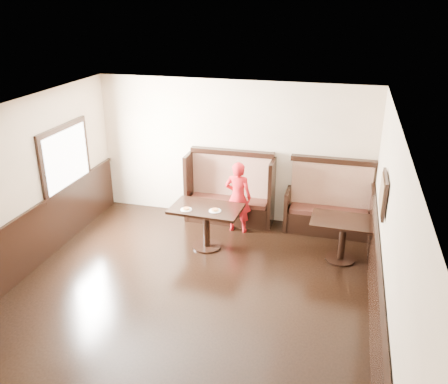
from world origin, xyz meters
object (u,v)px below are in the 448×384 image
(table_main, at_px, (206,217))
(table_neighbor, at_px, (343,230))
(child, at_px, (238,197))
(booth_main, at_px, (230,196))
(booth_neighbor, at_px, (329,208))

(table_main, relative_size, table_neighbor, 1.15)
(table_neighbor, distance_m, child, 2.08)
(booth_main, bearing_deg, table_main, -96.26)
(booth_main, distance_m, child, 0.54)
(booth_main, bearing_deg, booth_neighbor, -0.05)
(child, bearing_deg, table_main, 65.01)
(booth_neighbor, bearing_deg, booth_main, 179.95)
(booth_neighbor, distance_m, table_neighbor, 1.10)
(child, bearing_deg, table_neighbor, 164.52)
(child, bearing_deg, booth_neighbor, -163.56)
(booth_main, height_order, table_neighbor, booth_main)
(table_main, height_order, table_neighbor, table_main)
(booth_main, height_order, child, booth_main)
(booth_neighbor, bearing_deg, table_main, -149.70)
(table_neighbor, relative_size, child, 0.79)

